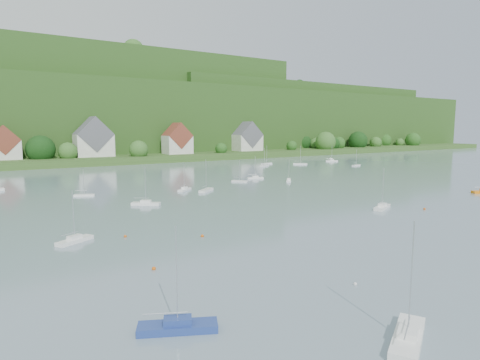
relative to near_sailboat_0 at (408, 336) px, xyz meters
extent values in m
cube|color=#30541F|center=(13.34, 185.05, 1.03)|extent=(600.00, 60.00, 3.00)
cube|color=#1C4115|center=(13.34, 260.05, 19.53)|extent=(620.00, 160.00, 40.00)
cube|color=#1C4115|center=(23.34, 255.05, 27.53)|extent=(240.00, 130.00, 60.00)
cube|color=#1C4115|center=(173.34, 240.05, 21.53)|extent=(200.00, 110.00, 48.00)
sphere|color=#204A16|center=(232.15, 181.58, 5.86)|extent=(10.24, 10.24, 10.24)
sphere|color=#275720|center=(154.83, 165.28, 6.72)|extent=(12.88, 12.88, 12.88)
sphere|color=black|center=(152.68, 182.99, 5.93)|extent=(10.46, 10.46, 10.46)
sphere|color=#204A16|center=(131.76, 169.95, 4.63)|extent=(6.45, 6.45, 6.45)
sphere|color=#275720|center=(241.51, 174.93, 4.60)|extent=(6.37, 6.37, 6.37)
sphere|color=black|center=(165.34, 179.06, 6.00)|extent=(10.68, 10.68, 10.68)
sphere|color=black|center=(191.24, 171.48, 6.71)|extent=(12.85, 12.85, 12.85)
sphere|color=#275720|center=(6.54, 168.93, 5.19)|extent=(8.19, 8.19, 8.19)
sphere|color=#275720|center=(167.30, 175.41, 5.94)|extent=(10.50, 10.50, 10.50)
sphere|color=black|center=(166.10, 169.33, 5.15)|extent=(8.05, 8.05, 8.05)
sphere|color=#275720|center=(60.19, 177.14, 6.48)|extent=(12.16, 12.16, 12.16)
sphere|color=#275720|center=(36.32, 164.99, 5.37)|extent=(8.73, 8.73, 8.73)
sphere|color=#204A16|center=(211.98, 172.81, 5.05)|extent=(7.74, 7.74, 7.74)
sphere|color=#204A16|center=(172.37, 171.16, 5.40)|extent=(8.84, 8.84, 8.84)
sphere|color=#204A16|center=(249.19, 169.29, 6.20)|extent=(11.28, 11.28, 11.28)
sphere|color=#204A16|center=(81.17, 166.74, 4.56)|extent=(6.24, 6.24, 6.24)
sphere|color=black|center=(102.76, 179.59, 5.18)|extent=(8.16, 8.16, 8.16)
sphere|color=#275720|center=(158.10, 177.37, 5.16)|extent=(8.09, 8.09, 8.09)
sphere|color=#275720|center=(210.47, 172.35, 5.18)|extent=(8.14, 8.14, 8.14)
sphere|color=black|center=(-3.66, 171.41, 6.41)|extent=(11.92, 11.92, 11.92)
sphere|color=#204A16|center=(52.83, 240.08, 59.78)|extent=(12.83, 12.83, 12.83)
sphere|color=#204A16|center=(14.45, 264.71, 59.76)|extent=(12.73, 12.73, 12.73)
sphere|color=#204A16|center=(96.73, 229.59, 59.54)|extent=(11.50, 11.50, 11.50)
sphere|color=#204A16|center=(74.05, 259.94, 60.09)|extent=(14.65, 14.65, 14.65)
sphere|color=#275720|center=(52.59, 216.34, 59.62)|extent=(11.95, 11.95, 11.95)
sphere|color=#204A16|center=(132.78, 223.63, 59.24)|extent=(9.76, 9.76, 9.76)
sphere|color=black|center=(9.87, 228.36, 58.97)|extent=(8.21, 8.21, 8.21)
sphere|color=#275720|center=(-9.49, 252.15, 59.67)|extent=(12.24, 12.24, 12.24)
sphere|color=#275720|center=(127.84, 228.03, 59.11)|extent=(9.00, 9.00, 9.00)
sphere|color=#204A16|center=(114.36, 243.02, 58.94)|extent=(8.03, 8.03, 8.03)
sphere|color=#275720|center=(189.98, 243.36, 47.20)|extent=(9.52, 9.52, 9.52)
sphere|color=#275720|center=(246.54, 244.06, 47.13)|extent=(9.12, 9.12, 9.12)
sphere|color=#275720|center=(113.81, 243.41, 48.15)|extent=(14.97, 14.97, 14.97)
sphere|color=black|center=(175.25, 213.91, 46.85)|extent=(7.52, 7.52, 7.52)
sphere|color=#204A16|center=(92.00, 240.87, 47.24)|extent=(9.78, 9.78, 9.78)
sphere|color=#204A16|center=(133.02, 239.76, 47.63)|extent=(12.02, 12.02, 12.02)
sphere|color=black|center=(151.23, 221.07, 47.56)|extent=(11.57, 11.57, 11.57)
sphere|color=#204A16|center=(135.77, 207.79, 47.74)|extent=(12.65, 12.65, 12.65)
sphere|color=#275720|center=(155.97, 213.42, 46.98)|extent=(8.28, 8.28, 8.28)
sphere|color=black|center=(181.23, 249.36, 46.84)|extent=(7.47, 7.47, 7.47)
sphere|color=#275720|center=(112.47, 232.28, 47.19)|extent=(9.48, 9.48, 9.48)
sphere|color=black|center=(202.77, 256.27, 41.01)|extent=(8.43, 8.43, 8.43)
sphere|color=black|center=(195.40, 229.73, 41.90)|extent=(13.54, 13.54, 13.54)
sphere|color=black|center=(132.00, 237.41, 42.17)|extent=(15.08, 15.08, 15.08)
sphere|color=#275720|center=(121.74, 253.08, 42.33)|extent=(15.99, 15.99, 15.99)
sphere|color=black|center=(9.63, 257.26, 42.28)|extent=(15.72, 15.72, 15.72)
sphere|color=#275720|center=(231.74, 286.55, 42.01)|extent=(14.17, 14.17, 14.17)
sphere|color=#204A16|center=(24.22, 252.98, 41.38)|extent=(10.54, 10.54, 10.54)
sphere|color=black|center=(246.43, 219.05, 42.01)|extent=(14.14, 14.14, 14.14)
cube|color=beige|center=(-16.66, 174.05, 6.53)|extent=(12.00, 9.00, 8.00)
cube|color=brown|center=(-16.66, 174.05, 10.53)|extent=(12.00, 9.36, 12.00)
cube|color=beige|center=(18.34, 173.05, 7.53)|extent=(16.00, 11.00, 10.00)
cube|color=#58575F|center=(18.34, 173.05, 12.53)|extent=(16.00, 11.44, 16.00)
cube|color=beige|center=(58.34, 171.05, 7.03)|extent=(13.00, 10.00, 9.00)
cube|color=brown|center=(58.34, 171.05, 11.53)|extent=(13.00, 10.40, 13.00)
cube|color=beige|center=(103.34, 175.05, 7.03)|extent=(15.00, 10.00, 9.00)
cube|color=#58575F|center=(103.34, 175.05, 11.53)|extent=(15.00, 10.40, 15.00)
cube|color=white|center=(0.00, 0.00, -0.13)|extent=(6.88, 4.95, 0.68)
cube|color=white|center=(0.00, 0.00, 0.46)|extent=(2.73, 2.32, 0.50)
cylinder|color=silver|center=(0.00, 0.00, 4.46)|extent=(0.10, 0.10, 8.50)
cylinder|color=silver|center=(-0.89, -0.49, 1.11)|extent=(3.31, 1.88, 0.08)
cube|color=navy|center=(-13.61, 10.79, -0.16)|extent=(6.35, 4.25, 0.62)
cube|color=navy|center=(-13.61, 10.79, 0.40)|extent=(2.49, 2.04, 0.50)
cylinder|color=silver|center=(-13.61, 10.79, 4.03)|extent=(0.10, 0.10, 7.76)
cylinder|color=silver|center=(-14.45, 11.19, 1.05)|extent=(3.12, 1.55, 0.08)
cube|color=white|center=(40.24, 33.66, -0.17)|extent=(6.20, 3.90, 0.60)
cube|color=white|center=(40.24, 33.66, 0.38)|extent=(2.40, 1.91, 0.50)
cylinder|color=silver|center=(40.24, 33.66, 3.89)|extent=(0.10, 0.10, 7.52)
cylinder|color=silver|center=(39.41, 33.31, 1.03)|extent=(3.08, 1.37, 0.08)
cube|color=white|center=(-15.36, 41.37, -0.20)|extent=(5.42, 3.93, 0.54)
cube|color=white|center=(-15.36, 41.37, 0.32)|extent=(2.15, 1.83, 0.50)
cylinder|color=silver|center=(-15.36, 41.37, 3.42)|extent=(0.10, 0.10, 6.71)
cylinder|color=silver|center=(-16.07, 40.98, 0.97)|extent=(2.62, 1.51, 0.08)
sphere|color=#CF570E|center=(-10.13, 25.01, -0.47)|extent=(0.47, 0.47, 0.47)
sphere|color=silver|center=(5.33, 9.68, -0.47)|extent=(0.38, 0.38, 0.38)
sphere|color=#CF570E|center=(46.49, 28.66, -0.47)|extent=(0.47, 0.47, 0.47)
sphere|color=#CF570E|center=(-8.63, 40.32, -0.47)|extent=(0.45, 0.45, 0.45)
sphere|color=#CF570E|center=(0.87, 34.39, -0.47)|extent=(0.47, 0.47, 0.47)
cube|color=white|center=(115.08, 120.77, -0.18)|extent=(5.73, 4.27, 0.57)
cube|color=white|center=(115.08, 120.77, 0.35)|extent=(2.29, 1.98, 0.50)
cylinder|color=silver|center=(115.08, 120.77, 3.67)|extent=(0.10, 0.10, 7.14)
cylinder|color=silver|center=(114.34, 121.20, 1.00)|extent=(2.75, 1.66, 0.08)
cube|color=white|center=(21.62, 72.01, -0.17)|extent=(5.62, 5.07, 0.59)
cylinder|color=silver|center=(21.62, 72.01, 3.83)|extent=(0.10, 0.10, 7.42)
cylinder|color=silver|center=(20.93, 71.44, 1.02)|extent=(2.56, 2.15, 0.08)
cube|color=white|center=(80.34, 125.69, -0.16)|extent=(6.37, 3.40, 0.61)
cylinder|color=silver|center=(80.34, 125.69, 3.98)|extent=(0.10, 0.10, 7.67)
cylinder|color=silver|center=(79.46, 125.42, 1.04)|extent=(3.26, 1.04, 0.08)
cube|color=white|center=(51.58, 75.94, -0.23)|extent=(4.03, 4.43, 0.47)
cube|color=white|center=(51.58, 75.94, 0.25)|extent=(1.76, 1.85, 0.50)
cylinder|color=silver|center=(51.58, 75.94, 2.93)|extent=(0.10, 0.10, 5.86)
cylinder|color=silver|center=(51.13, 75.40, 0.90)|extent=(1.72, 2.02, 0.08)
cube|color=white|center=(-5.67, 80.98, -0.24)|extent=(4.78, 3.07, 0.46)
cylinder|color=silver|center=(-5.67, 80.98, 2.90)|extent=(0.10, 0.10, 5.81)
cylinder|color=silver|center=(-6.30, 81.26, 0.90)|extent=(2.37, 1.11, 0.08)
cube|color=white|center=(17.57, 76.05, -0.21)|extent=(4.88, 4.35, 0.51)
cube|color=white|center=(17.57, 76.05, 0.29)|extent=(2.02, 1.91, 0.50)
cylinder|color=silver|center=(17.57, 76.05, 3.25)|extent=(0.10, 0.10, 6.41)
cylinder|color=silver|center=(16.98, 75.57, 0.94)|extent=(2.24, 1.84, 0.08)
cube|color=white|center=(2.52, 62.54, -0.18)|extent=(5.68, 4.81, 0.59)
cube|color=white|center=(2.52, 62.54, 0.37)|extent=(2.33, 2.14, 0.50)
cylinder|color=silver|center=(2.52, 62.54, 3.77)|extent=(0.10, 0.10, 7.32)
cylinder|color=silver|center=(1.81, 63.06, 1.02)|extent=(2.63, 1.98, 0.08)
cube|color=white|center=(73.61, 118.28, -0.18)|extent=(5.75, 4.16, 0.57)
cylinder|color=silver|center=(73.61, 118.28, 3.66)|extent=(0.10, 0.10, 7.12)
cylinder|color=silver|center=(72.87, 117.86, 1.00)|extent=(2.78, 1.59, 0.08)
cube|color=white|center=(91.86, 116.64, -0.17)|extent=(5.37, 5.53, 0.60)
cylinder|color=silver|center=(91.86, 116.64, 3.89)|extent=(0.10, 0.10, 7.52)
cylinder|color=silver|center=(91.24, 117.29, 1.03)|extent=(2.34, 2.46, 0.08)
cube|color=white|center=(46.45, 86.10, -0.21)|extent=(5.38, 2.91, 0.52)
cube|color=white|center=(46.45, 86.10, 0.30)|extent=(2.03, 1.50, 0.50)
cylinder|color=silver|center=(46.45, 86.10, 3.29)|extent=(0.10, 0.10, 6.48)
cylinder|color=silver|center=(45.70, 86.33, 0.95)|extent=(2.75, 0.91, 0.08)
cube|color=white|center=(107.08, 98.86, -0.22)|extent=(5.18, 2.45, 0.50)
cylinder|color=silver|center=(107.08, 98.86, 3.15)|extent=(0.10, 0.10, 6.25)
cylinder|color=silver|center=(106.35, 98.70, 0.93)|extent=(2.70, 0.67, 0.08)
cube|color=white|center=(38.40, 82.56, -0.23)|extent=(3.91, 4.51, 0.47)
cylinder|color=silver|center=(38.40, 82.56, 2.93)|extent=(0.10, 0.10, 5.86)
cylinder|color=silver|center=(37.97, 83.11, 0.90)|extent=(1.64, 2.09, 0.08)
camera|label=1|loc=(-25.77, -17.00, 15.27)|focal=30.39mm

